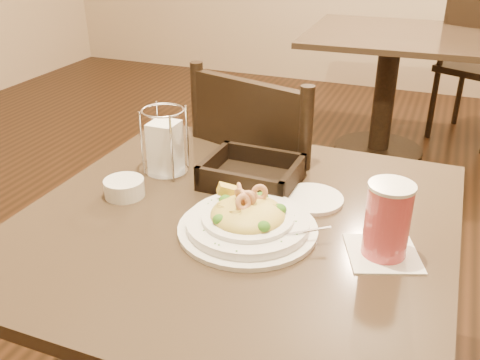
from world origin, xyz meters
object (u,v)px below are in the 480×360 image
at_px(dining_chair_far, 479,62).
at_px(butter_ramekin, 124,188).
at_px(pasta_bowl, 248,220).
at_px(bread_basket, 252,175).
at_px(background_table, 387,72).
at_px(main_table, 237,300).
at_px(napkin_caddy, 165,146).
at_px(side_plate, 311,199).
at_px(drink_glass, 387,221).
at_px(dining_chair_near, 273,202).

bearing_deg(dining_chair_far, butter_ramekin, 97.09).
distance_m(pasta_bowl, butter_ramekin, 0.32).
xyz_separation_m(bread_basket, butter_ramekin, (-0.25, -0.17, -0.00)).
distance_m(dining_chair_far, pasta_bowl, 2.65).
height_order(background_table, dining_chair_far, dining_chair_far).
height_order(main_table, napkin_caddy, napkin_caddy).
relative_size(background_table, side_plate, 6.45).
distance_m(bread_basket, side_plate, 0.16).
bearing_deg(drink_glass, dining_chair_near, 127.77).
relative_size(main_table, pasta_bowl, 2.89).
bearing_deg(dining_chair_far, side_plate, 105.21).
relative_size(pasta_bowl, butter_ramekin, 3.39).
distance_m(background_table, bread_basket, 2.00).
distance_m(drink_glass, bread_basket, 0.39).
bearing_deg(dining_chair_near, side_plate, 137.32).
distance_m(background_table, napkin_caddy, 2.05).
distance_m(background_table, dining_chair_near, 1.69).
bearing_deg(drink_glass, background_table, 96.92).
distance_m(dining_chair_near, side_plate, 0.45).
height_order(drink_glass, napkin_caddy, napkin_caddy).
bearing_deg(dining_chair_near, napkin_caddy, 78.05).
distance_m(pasta_bowl, napkin_caddy, 0.34).
bearing_deg(bread_basket, background_table, 87.86).
distance_m(pasta_bowl, drink_glass, 0.28).
relative_size(main_table, butter_ramekin, 9.78).
height_order(background_table, pasta_bowl, pasta_bowl).
xyz_separation_m(background_table, dining_chair_near, (-0.12, -1.68, 0.01)).
distance_m(main_table, side_plate, 0.29).
height_order(main_table, pasta_bowl, pasta_bowl).
bearing_deg(pasta_bowl, bread_basket, 108.36).
xyz_separation_m(main_table, bread_basket, (-0.03, 0.16, 0.25)).
distance_m(dining_chair_near, butter_ramekin, 0.57).
relative_size(main_table, side_plate, 6.22).
relative_size(drink_glass, bread_basket, 0.77).
bearing_deg(bread_basket, napkin_caddy, -174.62).
bearing_deg(side_plate, main_table, -134.73).
relative_size(dining_chair_near, butter_ramekin, 10.11).
distance_m(dining_chair_near, napkin_caddy, 0.47).
distance_m(background_table, side_plate, 2.03).
distance_m(dining_chair_near, drink_glass, 0.69).
height_order(background_table, side_plate, side_plate).
xyz_separation_m(pasta_bowl, bread_basket, (-0.07, 0.20, -0.01)).
bearing_deg(bread_basket, pasta_bowl, -71.64).
height_order(pasta_bowl, bread_basket, pasta_bowl).
relative_size(pasta_bowl, napkin_caddy, 1.86).
bearing_deg(side_plate, dining_chair_far, 80.68).
distance_m(main_table, napkin_caddy, 0.41).
bearing_deg(drink_glass, dining_chair_far, 85.22).
bearing_deg(butter_ramekin, background_table, 81.45).
height_order(dining_chair_far, bread_basket, dining_chair_far).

